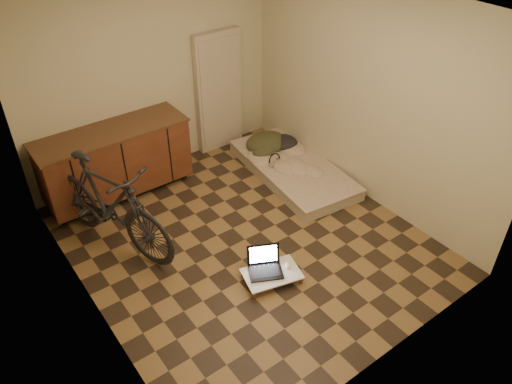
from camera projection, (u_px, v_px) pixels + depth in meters
room_shell at (243, 141)px, 4.95m from camera, size 3.50×4.00×2.60m
cabinets at (116, 162)px, 6.18m from camera, size 1.84×0.62×0.91m
appliance_panel at (219, 92)px, 6.93m from camera, size 0.70×0.10×1.70m
bicycle at (108, 200)px, 5.31m from camera, size 1.13×1.94×1.20m
futon at (293, 169)px, 6.75m from camera, size 1.14×2.03×0.17m
clothing_pile at (271, 138)px, 7.00m from camera, size 0.70×0.60×0.26m
headphones at (275, 160)px, 6.64m from camera, size 0.23×0.22×0.15m
lap_desk at (272, 274)px, 5.15m from camera, size 0.66×0.51×0.10m
laptop at (265, 266)px, 5.16m from camera, size 0.44×0.43×0.24m
mouse at (288, 265)px, 5.21m from camera, size 0.11×0.12×0.04m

